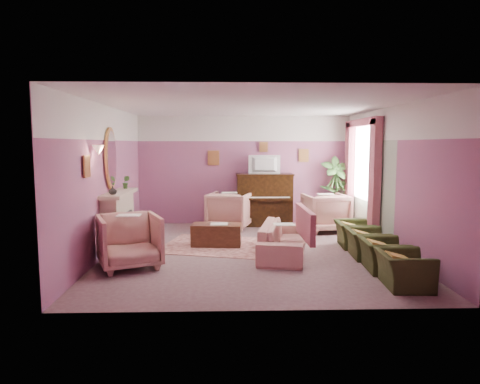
{
  "coord_description": "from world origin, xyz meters",
  "views": [
    {
      "loc": [
        -0.46,
        -8.14,
        2.08
      ],
      "look_at": [
        -0.19,
        0.4,
        1.12
      ],
      "focal_mm": 32.0,
      "sensor_mm": 36.0,
      "label": 1
    }
  ],
  "objects_px": {
    "floral_armchair_left": "(229,209)",
    "floral_armchair_front": "(129,238)",
    "television": "(265,163)",
    "olive_chair_c": "(367,239)",
    "olive_chair_a": "(404,264)",
    "side_table": "(338,212)",
    "olive_chair_d": "(354,230)",
    "piano": "(264,200)",
    "sofa": "(284,233)",
    "coffee_table": "(217,235)",
    "floral_armchair_right": "(325,210)",
    "olive_chair_b": "(383,250)"
  },
  "relations": [
    {
      "from": "television",
      "to": "olive_chair_c",
      "type": "height_order",
      "value": "television"
    },
    {
      "from": "coffee_table",
      "to": "side_table",
      "type": "bearing_deg",
      "value": 35.28
    },
    {
      "from": "side_table",
      "to": "olive_chair_d",
      "type": "bearing_deg",
      "value": -96.81
    },
    {
      "from": "coffee_table",
      "to": "side_table",
      "type": "relative_size",
      "value": 1.43
    },
    {
      "from": "piano",
      "to": "side_table",
      "type": "height_order",
      "value": "piano"
    },
    {
      "from": "piano",
      "to": "olive_chair_b",
      "type": "xyz_separation_m",
      "value": [
        1.61,
        -4.04,
        -0.3
      ]
    },
    {
      "from": "olive_chair_c",
      "to": "sofa",
      "type": "bearing_deg",
      "value": 170.79
    },
    {
      "from": "floral_armchair_front",
      "to": "side_table",
      "type": "height_order",
      "value": "floral_armchair_front"
    },
    {
      "from": "sofa",
      "to": "floral_armchair_right",
      "type": "relative_size",
      "value": 2.02
    },
    {
      "from": "piano",
      "to": "floral_armchair_left",
      "type": "height_order",
      "value": "piano"
    },
    {
      "from": "floral_armchair_left",
      "to": "floral_armchair_front",
      "type": "relative_size",
      "value": 1.0
    },
    {
      "from": "floral_armchair_right",
      "to": "olive_chair_d",
      "type": "distance_m",
      "value": 1.59
    },
    {
      "from": "floral_armchair_right",
      "to": "floral_armchair_left",
      "type": "bearing_deg",
      "value": 170.61
    },
    {
      "from": "side_table",
      "to": "olive_chair_c",
      "type": "bearing_deg",
      "value": -95.06
    },
    {
      "from": "floral_armchair_right",
      "to": "piano",
      "type": "bearing_deg",
      "value": 149.08
    },
    {
      "from": "piano",
      "to": "side_table",
      "type": "xyz_separation_m",
      "value": [
        1.89,
        -0.05,
        -0.3
      ]
    },
    {
      "from": "olive_chair_a",
      "to": "olive_chair_b",
      "type": "distance_m",
      "value": 0.82
    },
    {
      "from": "piano",
      "to": "olive_chair_c",
      "type": "height_order",
      "value": "piano"
    },
    {
      "from": "coffee_table",
      "to": "olive_chair_a",
      "type": "height_order",
      "value": "olive_chair_a"
    },
    {
      "from": "sofa",
      "to": "olive_chair_d",
      "type": "xyz_separation_m",
      "value": [
        1.51,
        0.58,
        -0.06
      ]
    },
    {
      "from": "floral_armchair_right",
      "to": "olive_chair_b",
      "type": "xyz_separation_m",
      "value": [
        0.22,
        -3.2,
        -0.15
      ]
    },
    {
      "from": "olive_chair_a",
      "to": "olive_chair_d",
      "type": "bearing_deg",
      "value": 90.0
    },
    {
      "from": "sofa",
      "to": "olive_chair_d",
      "type": "relative_size",
      "value": 2.53
    },
    {
      "from": "coffee_table",
      "to": "sofa",
      "type": "relative_size",
      "value": 0.49
    },
    {
      "from": "olive_chair_c",
      "to": "olive_chair_a",
      "type": "bearing_deg",
      "value": -90.0
    },
    {
      "from": "sofa",
      "to": "olive_chair_a",
      "type": "height_order",
      "value": "sofa"
    },
    {
      "from": "piano",
      "to": "television",
      "type": "height_order",
      "value": "television"
    },
    {
      "from": "piano",
      "to": "coffee_table",
      "type": "height_order",
      "value": "piano"
    },
    {
      "from": "piano",
      "to": "television",
      "type": "relative_size",
      "value": 1.75
    },
    {
      "from": "television",
      "to": "olive_chair_a",
      "type": "xyz_separation_m",
      "value": [
        1.61,
        -4.81,
        -1.25
      ]
    },
    {
      "from": "floral_armchair_left",
      "to": "olive_chair_a",
      "type": "height_order",
      "value": "floral_armchair_left"
    },
    {
      "from": "olive_chair_c",
      "to": "side_table",
      "type": "relative_size",
      "value": 1.15
    },
    {
      "from": "floral_armchair_left",
      "to": "floral_armchair_right",
      "type": "bearing_deg",
      "value": -9.39
    },
    {
      "from": "olive_chair_d",
      "to": "side_table",
      "type": "xyz_separation_m",
      "value": [
        0.28,
        2.34,
        0.0
      ]
    },
    {
      "from": "piano",
      "to": "floral_armchair_left",
      "type": "xyz_separation_m",
      "value": [
        -0.9,
        -0.45,
        -0.15
      ]
    },
    {
      "from": "television",
      "to": "floral_armchair_left",
      "type": "xyz_separation_m",
      "value": [
        -0.9,
        -0.4,
        -1.1
      ]
    },
    {
      "from": "floral_armchair_front",
      "to": "olive_chair_c",
      "type": "relative_size",
      "value": 1.25
    },
    {
      "from": "olive_chair_d",
      "to": "floral_armchair_left",
      "type": "bearing_deg",
      "value": 142.22
    },
    {
      "from": "piano",
      "to": "coffee_table",
      "type": "bearing_deg",
      "value": -117.81
    },
    {
      "from": "olive_chair_b",
      "to": "olive_chair_c",
      "type": "xyz_separation_m",
      "value": [
        0.0,
        0.82,
        0.0
      ]
    },
    {
      "from": "floral_armchair_left",
      "to": "floral_armchair_front",
      "type": "xyz_separation_m",
      "value": [
        -1.7,
        -3.27,
        0.0
      ]
    },
    {
      "from": "floral_armchair_front",
      "to": "olive_chair_a",
      "type": "relative_size",
      "value": 1.25
    },
    {
      "from": "coffee_table",
      "to": "side_table",
      "type": "height_order",
      "value": "side_table"
    },
    {
      "from": "sofa",
      "to": "floral_armchair_left",
      "type": "height_order",
      "value": "floral_armchair_left"
    },
    {
      "from": "television",
      "to": "sofa",
      "type": "relative_size",
      "value": 0.39
    },
    {
      "from": "olive_chair_b",
      "to": "floral_armchair_front",
      "type": "bearing_deg",
      "value": 175.82
    },
    {
      "from": "olive_chair_c",
      "to": "olive_chair_d",
      "type": "distance_m",
      "value": 0.82
    },
    {
      "from": "piano",
      "to": "sofa",
      "type": "height_order",
      "value": "piano"
    },
    {
      "from": "floral_armchair_front",
      "to": "olive_chair_b",
      "type": "xyz_separation_m",
      "value": [
        4.21,
        -0.31,
        -0.15
      ]
    },
    {
      "from": "sofa",
      "to": "floral_armchair_front",
      "type": "xyz_separation_m",
      "value": [
        -2.7,
        -0.76,
        0.09
      ]
    }
  ]
}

